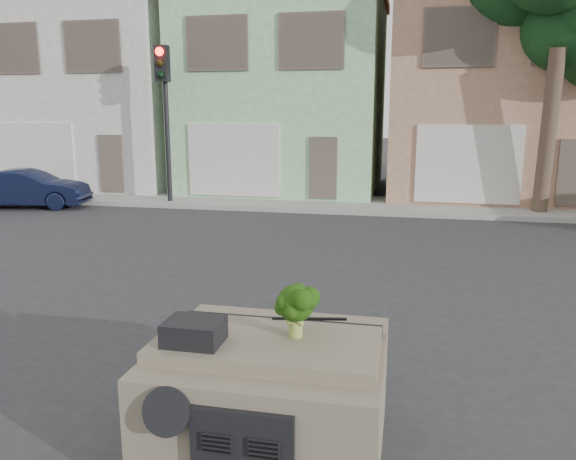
% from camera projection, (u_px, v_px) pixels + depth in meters
% --- Properties ---
extents(ground_plane, '(120.00, 120.00, 0.00)m').
position_uv_depth(ground_plane, '(321.00, 327.00, 8.06)').
color(ground_plane, '#303033').
rests_on(ground_plane, ground).
extents(sidewalk, '(40.00, 3.00, 0.15)m').
position_uv_depth(sidewalk, '(370.00, 205.00, 18.09)').
color(sidewalk, gray).
rests_on(sidewalk, ground).
extents(townhouse_white, '(7.20, 8.20, 7.55)m').
position_uv_depth(townhouse_white, '(114.00, 94.00, 23.39)').
color(townhouse_white, silver).
rests_on(townhouse_white, ground).
extents(townhouse_mint, '(7.20, 8.20, 7.55)m').
position_uv_depth(townhouse_mint, '(289.00, 92.00, 21.87)').
color(townhouse_mint, '#9CD497').
rests_on(townhouse_mint, ground).
extents(townhouse_tan, '(7.20, 8.20, 7.55)m').
position_uv_depth(townhouse_tan, '(491.00, 91.00, 20.35)').
color(townhouse_tan, tan).
rests_on(townhouse_tan, ground).
extents(navy_sedan, '(3.93, 2.13, 1.23)m').
position_uv_depth(navy_sedan, '(30.00, 208.00, 18.09)').
color(navy_sedan, '#111835').
rests_on(navy_sedan, ground).
extents(traffic_signal, '(0.40, 0.40, 5.10)m').
position_uv_depth(traffic_signal, '(166.00, 127.00, 17.95)').
color(traffic_signal, black).
rests_on(traffic_signal, ground).
extents(tree_near, '(4.40, 4.00, 8.50)m').
position_uv_depth(tree_near, '(554.00, 67.00, 15.55)').
color(tree_near, '#153C19').
rests_on(tree_near, ground).
extents(car_dashboard, '(2.00, 1.80, 1.12)m').
position_uv_depth(car_dashboard, '(271.00, 391.00, 5.07)').
color(car_dashboard, '#736954').
rests_on(car_dashboard, ground).
extents(instrument_hump, '(0.48, 0.38, 0.20)m').
position_uv_depth(instrument_hump, '(194.00, 332.00, 4.72)').
color(instrument_hump, black).
rests_on(instrument_hump, car_dashboard).
extents(wiper_arm, '(0.69, 0.15, 0.02)m').
position_uv_depth(wiper_arm, '(309.00, 319.00, 5.26)').
color(wiper_arm, black).
rests_on(wiper_arm, car_dashboard).
extents(broccoli, '(0.44, 0.44, 0.48)m').
position_uv_depth(broccoli, '(296.00, 310.00, 4.83)').
color(broccoli, '#163309').
rests_on(broccoli, car_dashboard).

